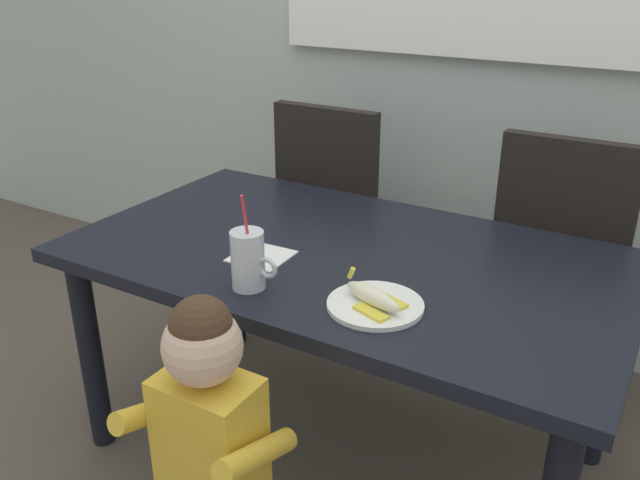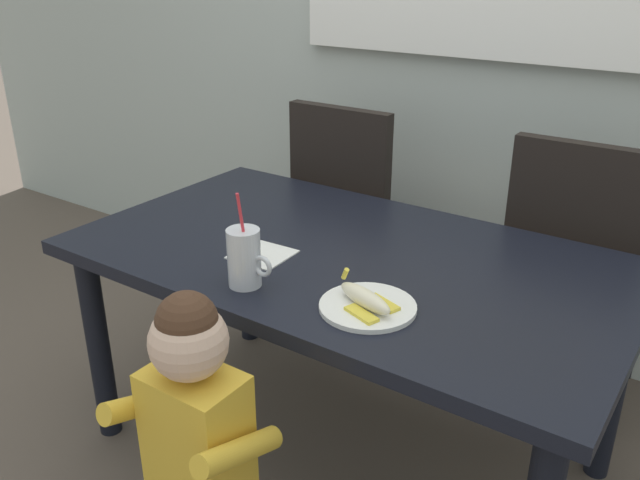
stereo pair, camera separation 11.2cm
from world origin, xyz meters
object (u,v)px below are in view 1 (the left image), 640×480
dining_table (345,279)px  milk_cup (248,263)px  dining_chair_right (563,252)px  peeled_banana (374,297)px  paper_napkin (261,256)px  toddler_standing (209,425)px  dining_chair_left (340,206)px  snack_plate (375,305)px

dining_table → milk_cup: bearing=-107.9°
dining_table → dining_chair_right: bearing=54.8°
peeled_banana → paper_napkin: size_ratio=1.17×
toddler_standing → paper_napkin: size_ratio=5.59×
dining_table → milk_cup: (-0.10, -0.31, 0.15)m
toddler_standing → dining_table: bearing=90.2°
dining_chair_left → paper_napkin: bearing=104.3°
dining_table → toddler_standing: toddler_standing is taller
dining_chair_left → dining_chair_right: same height
dining_chair_left → peeled_banana: (0.60, -0.93, 0.19)m
dining_chair_right → peeled_banana: bearing=74.4°
dining_table → dining_chair_right: size_ratio=1.61×
peeled_banana → dining_chair_right: bearing=74.4°
dining_chair_left → dining_chair_right: 0.86m
toddler_standing → snack_plate: 0.46m
milk_cup → peeled_banana: (0.32, 0.06, -0.04)m
dining_chair_left → milk_cup: 1.05m
dining_chair_right → milk_cup: bearing=59.8°
milk_cup → snack_plate: size_ratio=1.10×
peeled_banana → paper_napkin: (-0.39, 0.10, -0.03)m
dining_chair_left → toddler_standing: size_ratio=1.15×
dining_chair_left → dining_chair_right: bearing=179.8°
dining_chair_left → peeled_banana: 1.12m
snack_plate → peeled_banana: peeled_banana is taller
snack_plate → dining_chair_left: bearing=123.3°
dining_table → peeled_banana: bearing=-50.0°
dining_table → paper_napkin: bearing=-139.8°
toddler_standing → milk_cup: milk_cup is taller
peeled_banana → snack_plate: bearing=89.6°
dining_table → dining_chair_left: 0.78m
snack_plate → paper_napkin: (-0.39, 0.09, -0.00)m
dining_chair_right → milk_cup: 1.16m
snack_plate → peeled_banana: bearing=-90.4°
dining_chair_left → dining_table: bearing=120.0°
snack_plate → dining_table: bearing=131.2°
peeled_banana → milk_cup: bearing=-169.6°
toddler_standing → dining_chair_right: bearing=69.9°
dining_chair_left → toddler_standing: bearing=106.9°
peeled_banana → paper_napkin: bearing=165.2°
dining_chair_left → snack_plate: 1.11m
milk_cup → dining_chair_left: bearing=106.3°
dining_chair_right → toddler_standing: (-0.47, -1.29, -0.02)m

